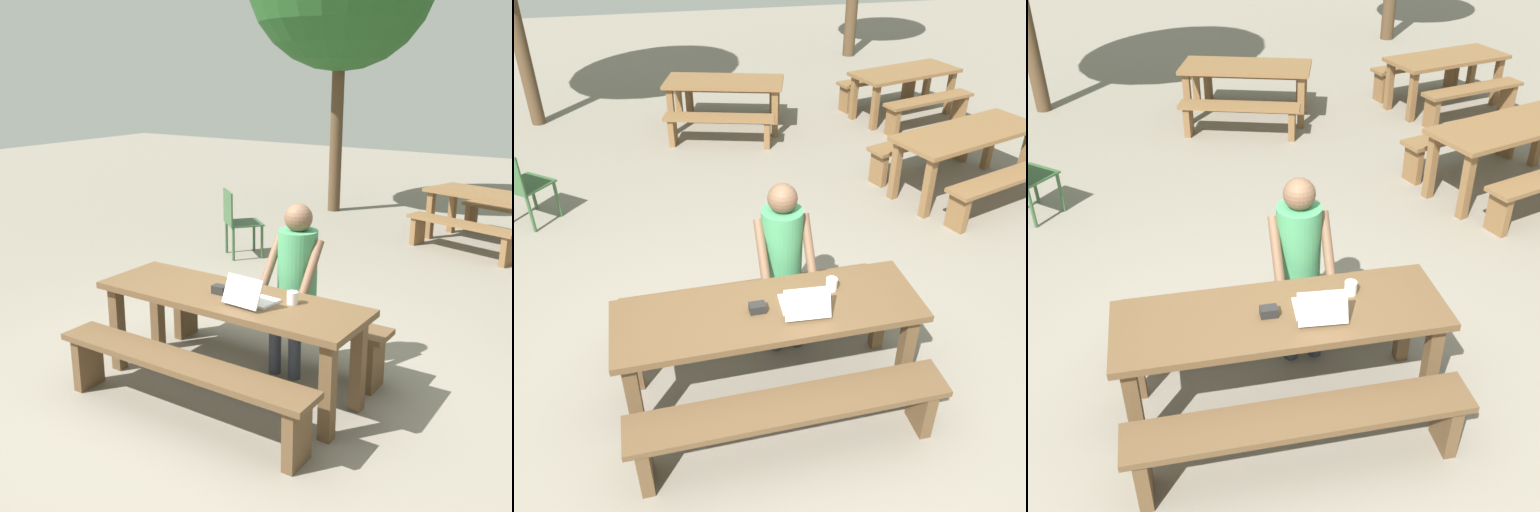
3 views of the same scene
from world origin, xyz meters
The scene contains 16 objects.
ground_plane centered at (0.00, 0.00, 0.00)m, with size 30.00×30.00×0.00m, color gray.
picnic_table_front centered at (0.00, 0.00, 0.63)m, with size 2.09×0.67×0.75m.
bench_near centered at (0.00, -0.58, 0.36)m, with size 2.04×0.30×0.46m.
bench_far centered at (0.00, 0.58, 0.36)m, with size 2.04×0.30×0.46m.
laptop centered at (0.23, -0.06, 0.81)m, with size 0.33×0.32×0.22m.
small_pouch centered at (-0.08, -0.01, 0.78)m, with size 0.11×0.07×0.06m.
coffee_mug centered at (0.48, 0.10, 0.80)m, with size 0.08×0.08×0.09m.
person_seated centered at (0.24, 0.55, 0.80)m, with size 0.42×0.41×1.36m.
picnic_table_mid centered at (2.99, 2.57, 0.64)m, with size 1.95×1.24×0.76m.
bench_mid_north centered at (2.79, 3.18, 0.34)m, with size 1.65×0.78×0.46m.
picnic_table_rear centered at (3.42, 5.16, 0.61)m, with size 1.83×1.15×0.73m.
bench_rear_south centered at (3.58, 4.57, 0.34)m, with size 1.55×0.68×0.47m.
bench_rear_north centered at (3.27, 5.74, 0.34)m, with size 1.55×0.68×0.47m.
picnic_table_distant centered at (0.59, 5.28, 0.62)m, with size 1.87×1.22×0.74m.
bench_distant_south centered at (0.40, 4.64, 0.32)m, with size 1.57×0.74×0.43m.
bench_distant_north centered at (0.79, 5.92, 0.32)m, with size 1.57×0.74×0.43m.
Camera 3 is at (-0.59, -2.94, 3.15)m, focal length 43.42 mm.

